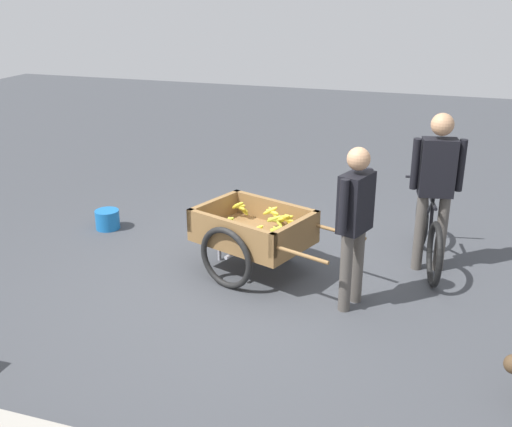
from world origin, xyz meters
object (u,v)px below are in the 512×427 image
at_px(bicycle, 428,233).
at_px(plastic_bucket, 107,219).
at_px(cyclist_person, 436,179).
at_px(vendor_person, 355,215).
at_px(fruit_cart, 254,233).

xyz_separation_m(bicycle, plastic_bucket, (3.78, 0.21, -0.23)).
relative_size(bicycle, cyclist_person, 0.99).
bearing_deg(plastic_bucket, vendor_person, 163.09).
xyz_separation_m(vendor_person, bicycle, (-0.62, -1.17, -0.55)).
bearing_deg(fruit_cart, bicycle, -155.09).
relative_size(fruit_cart, bicycle, 1.10).
xyz_separation_m(cyclist_person, plastic_bucket, (3.81, 0.06, -0.89)).
distance_m(fruit_cart, vendor_person, 1.23).
height_order(vendor_person, plastic_bucket, vendor_person).
relative_size(fruit_cart, vendor_person, 1.18).
bearing_deg(fruit_cart, plastic_bucket, -15.43).
distance_m(bicycle, cyclist_person, 0.67).
relative_size(vendor_person, bicycle, 0.93).
distance_m(vendor_person, cyclist_person, 1.21).
distance_m(fruit_cart, cyclist_person, 1.92).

